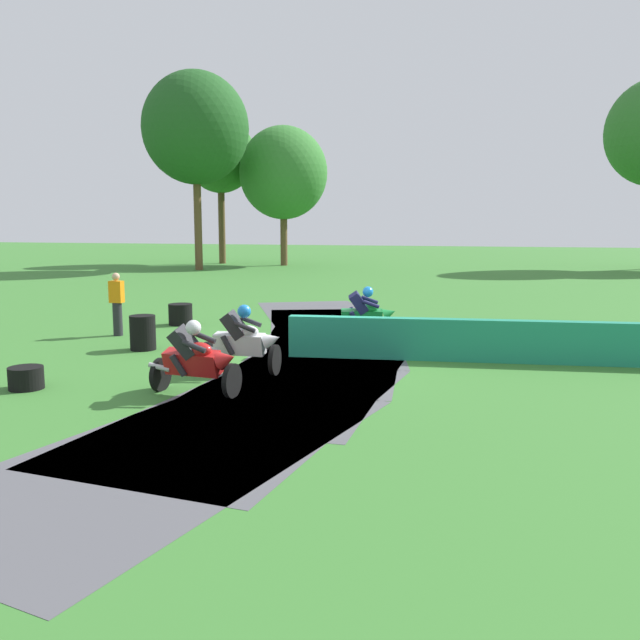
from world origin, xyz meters
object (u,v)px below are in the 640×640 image
Objects in this scene: motorcycle_trailing_green at (365,315)px; track_marshal at (117,304)px; motorcycle_lead_red at (196,359)px; traffic_cone at (544,339)px; tire_stack_mid_b at (180,314)px; tire_stack_near at (26,378)px; motorcycle_chase_white at (243,341)px; tire_stack_mid_a at (143,333)px.

track_marshal reaches higher than motorcycle_trailing_green.
motorcycle_lead_red is at bearing -109.21° from motorcycle_trailing_green.
traffic_cone is at bearing -0.18° from motorcycle_trailing_green.
motorcycle_lead_red is at bearing -137.28° from traffic_cone.
motorcycle_lead_red is 6.13m from motorcycle_trailing_green.
tire_stack_mid_b is at bearing 67.51° from track_marshal.
tire_stack_near is at bearing -87.24° from tire_stack_mid_b.
motorcycle_lead_red is 1.01× the size of motorcycle_chase_white.
track_marshal is (-4.61, 3.52, 0.16)m from motorcycle_chase_white.
motorcycle_trailing_green reaches higher than tire_stack_near.
track_marshal is (-0.84, -2.03, 0.52)m from tire_stack_mid_b.
track_marshal is 10.64m from traffic_cone.
tire_stack_mid_a is 2.29m from track_marshal.
motorcycle_trailing_green is at bearing -15.41° from tire_stack_mid_b.
traffic_cone is at bearing 42.72° from motorcycle_lead_red.
track_marshal is at bearing -112.49° from tire_stack_mid_b.
tire_stack_mid_b reaches higher than traffic_cone.
motorcycle_lead_red is 2.78× the size of tire_stack_near.
motorcycle_trailing_green is at bearing 49.20° from tire_stack_near.
track_marshal is (-1.53, 1.64, 0.42)m from tire_stack_mid_a.
traffic_cone is at bearing 13.24° from tire_stack_mid_a.
motorcycle_chase_white is 3.61m from tire_stack_mid_a.
traffic_cone is (9.08, 2.14, -0.18)m from tire_stack_mid_a.
motorcycle_chase_white is 2.11× the size of tire_stack_mid_a.
motorcycle_lead_red is 6.85m from track_marshal.
tire_stack_near is 1.39× the size of traffic_cone.
motorcycle_chase_white is at bearing -113.72° from motorcycle_trailing_green.
motorcycle_chase_white reaches higher than tire_stack_mid_b.
tire_stack_mid_b reaches higher than tire_stack_near.
motorcycle_chase_white reaches higher than motorcycle_lead_red.
tire_stack_near is at bearing -176.20° from motorcycle_lead_red.
track_marshal reaches higher than motorcycle_lead_red.
motorcycle_lead_red is 8.12m from tire_stack_mid_b.
tire_stack_mid_a is 0.49× the size of track_marshal.
motorcycle_lead_red is 8.52m from traffic_cone.
motorcycle_trailing_green is at bearing 70.79° from motorcycle_lead_red.
motorcycle_lead_red is 3.20m from tire_stack_near.
traffic_cone is (9.41, 5.98, 0.02)m from tire_stack_near.
tire_stack_mid_b is 1.53× the size of traffic_cone.
tire_stack_mid_a is at bearing 148.62° from motorcycle_chase_white.
motorcycle_lead_red is 3.87× the size of traffic_cone.
motorcycle_chase_white is at bearing 30.05° from tire_stack_near.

